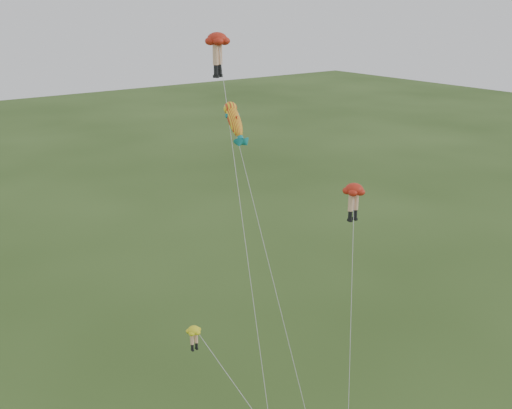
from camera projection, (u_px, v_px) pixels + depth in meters
legs_kite_red_high at (218, 46)px, 37.04m from camera, size 5.34×12.82×23.83m
legs_kite_red_mid at (354, 195)px, 37.83m from camera, size 6.28×6.69×14.33m
legs_kite_yellow at (200, 340)px, 32.02m from camera, size 3.91×6.11×8.48m
fish_kite at (235, 122)px, 35.62m from camera, size 1.45×9.58×19.98m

